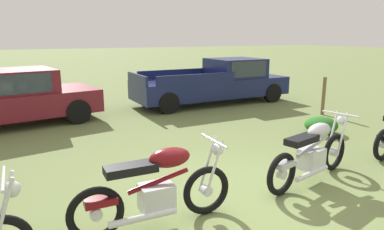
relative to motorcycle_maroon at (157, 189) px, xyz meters
name	(u,v)px	position (x,y,z in m)	size (l,w,h in m)	color
ground_plane	(240,198)	(1.33, 0.17, -0.49)	(120.00, 120.00, 0.00)	olive
motorcycle_maroon	(157,189)	(0.00, 0.00, 0.00)	(2.05, 0.64, 1.02)	black
motorcycle_silver	(312,153)	(2.67, 0.15, -0.01)	(2.10, 0.84, 1.02)	black
pickup_truck_navy	(219,81)	(4.81, 6.53, 0.26)	(5.38, 1.92, 1.49)	#161E4C
shrub_low	(321,125)	(5.00, 2.12, -0.30)	(0.79, 0.75, 0.38)	#23651E
fence_post_wooden	(324,96)	(6.55, 3.53, 0.07)	(0.10, 0.10, 1.11)	brown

